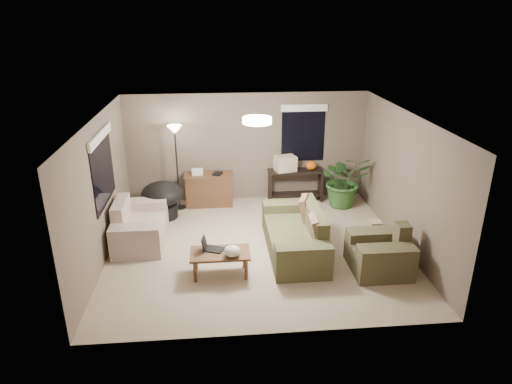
{
  "coord_description": "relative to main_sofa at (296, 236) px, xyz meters",
  "views": [
    {
      "loc": [
        -0.72,
        -7.62,
        4.16
      ],
      "look_at": [
        0.0,
        0.2,
        1.05
      ],
      "focal_mm": 32.0,
      "sensor_mm": 36.0,
      "label": 1
    }
  ],
  "objects": [
    {
      "name": "laptop",
      "position": [
        -1.59,
        -0.61,
        0.19
      ],
      "size": [
        0.41,
        0.34,
        0.24
      ],
      "color": "black",
      "rests_on": "coffee_table"
    },
    {
      "name": "desk_papers",
      "position": [
        -1.77,
        2.32,
        0.51
      ],
      "size": [
        0.7,
        0.29,
        0.12
      ],
      "color": "silver",
      "rests_on": "desk"
    },
    {
      "name": "throw_pillows",
      "position": [
        0.26,
        0.0,
        0.36
      ],
      "size": [
        0.38,
        1.38,
        0.47
      ],
      "color": "#8C7251",
      "rests_on": "main_sofa"
    },
    {
      "name": "cat_scratching_post",
      "position": [
        1.52,
        0.07,
        -0.08
      ],
      "size": [
        0.32,
        0.32,
        0.5
      ],
      "color": "tan",
      "rests_on": "ground"
    },
    {
      "name": "houseplant",
      "position": [
        1.45,
        2.02,
        0.19
      ],
      "size": [
        1.11,
        1.23,
        0.96
      ],
      "primitive_type": "imported",
      "color": "#2D5923",
      "rests_on": "ground"
    },
    {
      "name": "loveseat",
      "position": [
        -2.96,
        0.66,
        0.0
      ],
      "size": [
        0.9,
        1.6,
        0.85
      ],
      "color": "beige",
      "rests_on": "ground"
    },
    {
      "name": "ceiling_fixture",
      "position": [
        -0.71,
        0.18,
        2.15
      ],
      "size": [
        0.5,
        0.5,
        0.1
      ],
      "primitive_type": "cylinder",
      "color": "white",
      "rests_on": "room_shell"
    },
    {
      "name": "floor_lamp",
      "position": [
        -2.29,
        2.21,
        1.3
      ],
      "size": [
        0.32,
        0.32,
        1.91
      ],
      "color": "black",
      "rests_on": "ground"
    },
    {
      "name": "papasan_chair",
      "position": [
        -2.6,
        1.73,
        0.17
      ],
      "size": [
        1.16,
        1.16,
        0.8
      ],
      "color": "black",
      "rests_on": "ground"
    },
    {
      "name": "pumpkin",
      "position": [
        0.75,
        2.42,
        0.56
      ],
      "size": [
        0.31,
        0.31,
        0.21
      ],
      "primitive_type": "ellipsoid",
      "rotation": [
        0.0,
        0.0,
        0.27
      ],
      "color": "orange",
      "rests_on": "console_table"
    },
    {
      "name": "cardboard_box",
      "position": [
        0.15,
        2.42,
        0.63
      ],
      "size": [
        0.53,
        0.45,
        0.34
      ],
      "primitive_type": "cube",
      "rotation": [
        0.0,
        0.0,
        0.25
      ],
      "color": "beige",
      "rests_on": "console_table"
    },
    {
      "name": "main_sofa",
      "position": [
        0.0,
        0.0,
        0.0
      ],
      "size": [
        0.95,
        2.2,
        0.85
      ],
      "color": "#47472B",
      "rests_on": "ground"
    },
    {
      "name": "room_shell",
      "position": [
        -0.71,
        0.18,
        0.96
      ],
      "size": [
        5.5,
        5.5,
        5.5
      ],
      "color": "tan",
      "rests_on": "ground"
    },
    {
      "name": "window_back",
      "position": [
        0.59,
        2.66,
        1.49
      ],
      "size": [
        1.06,
        0.05,
        1.33
      ],
      "color": "black",
      "rests_on": "room_shell"
    },
    {
      "name": "plastic_bag",
      "position": [
        -1.22,
        -0.86,
        0.22
      ],
      "size": [
        0.33,
        0.31,
        0.19
      ],
      "primitive_type": "ellipsoid",
      "rotation": [
        0.0,
        0.0,
        -0.27
      ],
      "color": "white",
      "rests_on": "coffee_table"
    },
    {
      "name": "desk",
      "position": [
        -1.61,
        2.33,
        0.08
      ],
      "size": [
        1.1,
        0.5,
        0.75
      ],
      "color": "brown",
      "rests_on": "ground"
    },
    {
      "name": "coffee_table",
      "position": [
        -1.42,
        -0.71,
        0.06
      ],
      "size": [
        1.0,
        0.55,
        0.42
      ],
      "color": "brown",
      "rests_on": "ground"
    },
    {
      "name": "window_left",
      "position": [
        -3.44,
        0.48,
        1.49
      ],
      "size": [
        0.05,
        1.56,
        1.33
      ],
      "color": "black",
      "rests_on": "room_shell"
    },
    {
      "name": "console_table",
      "position": [
        0.4,
        2.42,
        0.14
      ],
      "size": [
        1.3,
        0.4,
        0.75
      ],
      "color": "black",
      "rests_on": "ground"
    },
    {
      "name": "armchair",
      "position": [
        1.31,
        -0.8,
        0.0
      ],
      "size": [
        0.95,
        1.0,
        0.85
      ],
      "color": "#46422A",
      "rests_on": "ground"
    }
  ]
}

